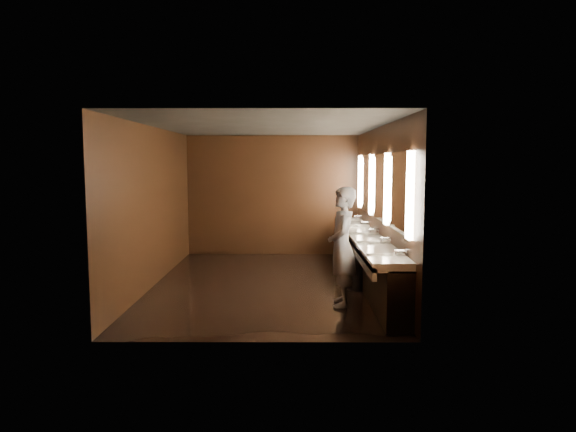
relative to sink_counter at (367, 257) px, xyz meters
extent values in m
plane|color=black|center=(-1.79, 0.00, -0.50)|extent=(6.00, 6.00, 0.00)
cube|color=#2D2D2B|center=(-1.79, 0.00, 2.30)|extent=(4.00, 6.00, 0.02)
cube|color=black|center=(-1.79, 3.00, 0.90)|extent=(4.00, 0.02, 2.80)
cube|color=black|center=(-1.79, -3.00, 0.90)|extent=(4.00, 0.02, 2.80)
cube|color=black|center=(-3.79, 0.00, 0.90)|extent=(0.02, 6.00, 2.80)
cube|color=black|center=(0.21, 0.00, 0.90)|extent=(0.02, 6.00, 2.80)
cube|color=black|center=(0.03, 0.00, -0.09)|extent=(0.36, 5.40, 0.81)
cube|color=silver|center=(-0.07, 0.00, 0.35)|extent=(0.55, 5.40, 0.12)
cube|color=silver|center=(-0.31, 0.00, 0.27)|extent=(0.06, 5.40, 0.18)
cylinder|color=silver|center=(0.12, -2.20, 0.49)|extent=(0.18, 0.04, 0.04)
cylinder|color=silver|center=(0.12, -1.10, 0.49)|extent=(0.18, 0.04, 0.04)
cylinder|color=silver|center=(0.12, 0.00, 0.49)|extent=(0.18, 0.04, 0.04)
cylinder|color=silver|center=(0.12, 1.10, 0.49)|extent=(0.18, 0.04, 0.04)
cylinder|color=silver|center=(0.12, 2.20, 0.49)|extent=(0.18, 0.04, 0.04)
cube|color=#FDE4BF|center=(0.18, -2.40, 1.25)|extent=(0.06, 0.22, 1.15)
cube|color=white|center=(0.19, -1.60, 1.25)|extent=(0.03, 1.32, 1.15)
cube|color=#FDE4BF|center=(0.18, -0.80, 1.25)|extent=(0.06, 0.23, 1.15)
cube|color=white|center=(0.19, 0.00, 1.25)|extent=(0.03, 1.32, 1.15)
cube|color=#FDE4BF|center=(0.18, 0.80, 1.25)|extent=(0.06, 0.23, 1.15)
cube|color=white|center=(0.19, 1.60, 1.25)|extent=(0.03, 1.32, 1.15)
cube|color=#FDE4BF|center=(0.18, 2.40, 1.25)|extent=(0.06, 0.22, 1.15)
imported|color=#93B0DC|center=(-0.59, -1.36, 0.41)|extent=(0.46, 0.68, 1.81)
cylinder|color=#232326|center=(-0.22, -0.35, -0.20)|extent=(0.43, 0.43, 0.60)
camera|label=1|loc=(-1.37, -9.03, 1.68)|focal=32.00mm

